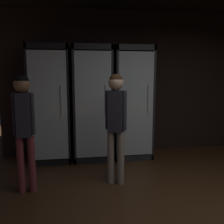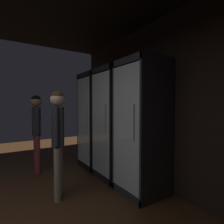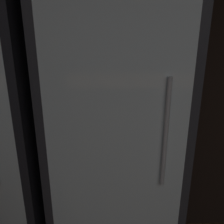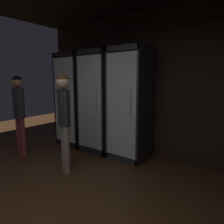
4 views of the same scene
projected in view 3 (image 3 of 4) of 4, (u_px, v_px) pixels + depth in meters
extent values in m
cube|color=black|center=(190.00, 57.00, 1.62)|extent=(6.00, 0.06, 2.80)
cube|color=black|center=(5.00, 110.00, 1.66)|extent=(0.70, 0.04, 2.09)
cube|color=black|center=(41.00, 127.00, 1.37)|extent=(0.04, 0.65, 2.09)
cube|color=white|center=(4.00, 112.00, 1.63)|extent=(0.62, 0.02, 1.85)
cylinder|color=gray|center=(25.00, 216.00, 1.59)|extent=(0.02, 0.02, 0.08)
cylinder|color=black|center=(15.00, 155.00, 1.45)|extent=(0.07, 0.07, 0.22)
cylinder|color=black|center=(12.00, 134.00, 1.41)|extent=(0.03, 0.03, 0.06)
cylinder|color=beige|center=(15.00, 153.00, 1.45)|extent=(0.07, 0.07, 0.07)
cylinder|color=gray|center=(7.00, 54.00, 1.24)|extent=(0.06, 0.06, 0.21)
cylinder|color=gray|center=(2.00, 22.00, 1.19)|extent=(0.02, 0.02, 0.10)
cylinder|color=tan|center=(7.00, 58.00, 1.25)|extent=(0.06, 0.06, 0.07)
cube|color=#2B2B30|center=(114.00, 110.00, 1.67)|extent=(0.70, 0.04, 2.09)
cube|color=#2B2B30|center=(57.00, 127.00, 1.38)|extent=(0.04, 0.65, 2.09)
cube|color=#2B2B30|center=(172.00, 126.00, 1.38)|extent=(0.04, 0.65, 2.09)
cube|color=white|center=(114.00, 111.00, 1.64)|extent=(0.62, 0.02, 1.85)
cube|color=silver|center=(116.00, 153.00, 1.08)|extent=(0.62, 0.02, 1.85)
cylinder|color=#B2B2B7|center=(166.00, 134.00, 1.02)|extent=(0.02, 0.02, 0.50)
cylinder|color=#9EAD99|center=(93.00, 213.00, 1.61)|extent=(0.02, 0.02, 0.06)
cylinder|color=#194723|center=(137.00, 218.00, 1.62)|extent=(0.02, 0.02, 0.10)
cube|color=silver|center=(115.00, 193.00, 1.53)|extent=(0.60, 0.57, 0.02)
cylinder|color=#194723|center=(89.00, 180.00, 1.48)|extent=(0.08, 0.08, 0.21)
cylinder|color=#194723|center=(88.00, 160.00, 1.43)|extent=(0.03, 0.03, 0.06)
cylinder|color=tan|center=(89.00, 179.00, 1.48)|extent=(0.08, 0.08, 0.06)
cylinder|color=black|center=(138.00, 177.00, 1.50)|extent=(0.06, 0.06, 0.22)
cylinder|color=black|center=(139.00, 155.00, 1.45)|extent=(0.02, 0.02, 0.09)
cylinder|color=#2D2D33|center=(138.00, 177.00, 1.50)|extent=(0.06, 0.06, 0.09)
cube|color=silver|center=(115.00, 127.00, 1.38)|extent=(0.60, 0.57, 0.02)
cylinder|color=brown|center=(80.00, 111.00, 1.35)|extent=(0.06, 0.06, 0.19)
cylinder|color=brown|center=(79.00, 87.00, 1.31)|extent=(0.02, 0.02, 0.08)
cylinder|color=#B2332D|center=(80.00, 112.00, 1.35)|extent=(0.06, 0.06, 0.07)
cylinder|color=#194723|center=(115.00, 109.00, 1.34)|extent=(0.08, 0.08, 0.21)
cylinder|color=#194723|center=(115.00, 83.00, 1.29)|extent=(0.02, 0.02, 0.09)
cylinder|color=beige|center=(115.00, 111.00, 1.34)|extent=(0.08, 0.08, 0.07)
cylinder|color=brown|center=(152.00, 110.00, 1.32)|extent=(0.06, 0.06, 0.21)
cylinder|color=brown|center=(153.00, 83.00, 1.28)|extent=(0.02, 0.02, 0.09)
cylinder|color=beige|center=(151.00, 115.00, 1.33)|extent=(0.07, 0.07, 0.08)
cube|color=silver|center=(115.00, 45.00, 1.23)|extent=(0.60, 0.57, 0.02)
cylinder|color=#336B38|center=(86.00, 24.00, 1.21)|extent=(0.06, 0.06, 0.19)
cylinder|color=beige|center=(86.00, 27.00, 1.22)|extent=(0.07, 0.07, 0.06)
cylinder|color=#194723|center=(148.00, 21.00, 1.15)|extent=(0.07, 0.07, 0.22)
cylinder|color=beige|center=(147.00, 26.00, 1.16)|extent=(0.07, 0.07, 0.07)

